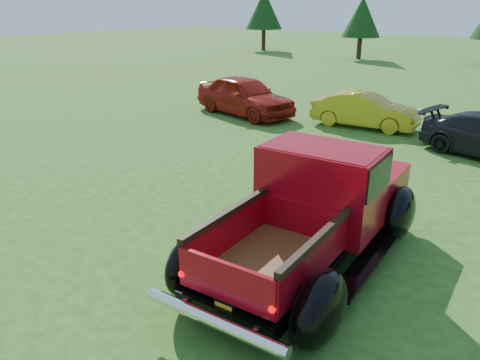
{
  "coord_description": "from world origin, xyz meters",
  "views": [
    {
      "loc": [
        4.56,
        -6.11,
        4.2
      ],
      "look_at": [
        -0.57,
        0.2,
        1.1
      ],
      "focal_mm": 35.0,
      "sensor_mm": 36.0,
      "label": 1
    }
  ],
  "objects_px": {
    "tree_far_west": "(264,10)",
    "show_car_yellow": "(365,110)",
    "show_car_red": "(245,96)",
    "tree_west": "(362,17)",
    "pickup_truck": "(320,206)"
  },
  "relations": [
    {
      "from": "tree_west",
      "to": "show_car_red",
      "type": "xyz_separation_m",
      "value": [
        5.13,
        -20.76,
        -2.35
      ]
    },
    {
      "from": "pickup_truck",
      "to": "show_car_red",
      "type": "xyz_separation_m",
      "value": [
        -7.88,
        7.82,
        -0.19
      ]
    },
    {
      "from": "tree_far_west",
      "to": "show_car_yellow",
      "type": "relative_size",
      "value": 1.41
    },
    {
      "from": "pickup_truck",
      "to": "show_car_yellow",
      "type": "relative_size",
      "value": 1.51
    },
    {
      "from": "tree_far_west",
      "to": "tree_west",
      "type": "distance_m",
      "value": 10.06
    },
    {
      "from": "tree_far_west",
      "to": "tree_west",
      "type": "bearing_deg",
      "value": -5.71
    },
    {
      "from": "show_car_red",
      "to": "show_car_yellow",
      "type": "height_order",
      "value": "show_car_red"
    },
    {
      "from": "tree_west",
      "to": "pickup_truck",
      "type": "bearing_deg",
      "value": -65.52
    },
    {
      "from": "show_car_yellow",
      "to": "tree_far_west",
      "type": "bearing_deg",
      "value": 35.83
    },
    {
      "from": "tree_far_west",
      "to": "tree_west",
      "type": "relative_size",
      "value": 1.13
    },
    {
      "from": "show_car_yellow",
      "to": "pickup_truck",
      "type": "bearing_deg",
      "value": -167.48
    },
    {
      "from": "show_car_red",
      "to": "show_car_yellow",
      "type": "relative_size",
      "value": 1.2
    },
    {
      "from": "tree_west",
      "to": "pickup_truck",
      "type": "distance_m",
      "value": 31.48
    },
    {
      "from": "tree_west",
      "to": "show_car_red",
      "type": "bearing_deg",
      "value": -76.11
    },
    {
      "from": "show_car_red",
      "to": "show_car_yellow",
      "type": "bearing_deg",
      "value": -66.06
    }
  ]
}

